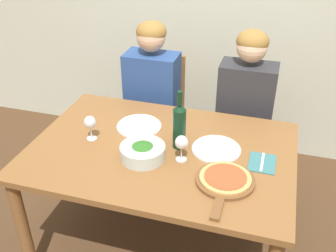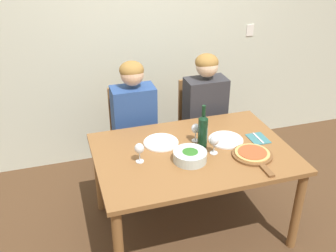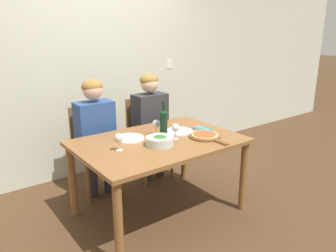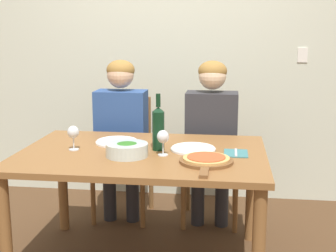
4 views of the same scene
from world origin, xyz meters
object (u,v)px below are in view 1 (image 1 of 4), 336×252
broccoli_bowl (143,152)px  person_man (246,101)px  dinner_plate_left (139,126)px  person_woman (151,89)px  wine_glass_right (180,122)px  chair_left (157,111)px  pizza_on_board (225,180)px  dinner_plate_right (216,149)px  wine_glass_centre (182,144)px  fork_on_napkin (262,163)px  wine_bottle (179,125)px  wine_glass_left (90,123)px  chair_right (244,123)px

broccoli_bowl → person_man: bearing=60.9°
dinner_plate_left → person_woman: bearing=100.4°
person_woman → wine_glass_right: (0.37, -0.56, 0.09)m
chair_left → pizza_on_board: (0.69, -1.01, 0.25)m
broccoli_bowl → dinner_plate_left: 0.33m
dinner_plate_left → dinner_plate_right: size_ratio=1.00×
person_man → chair_left: bearing=170.8°
wine_glass_centre → fork_on_napkin: (0.42, 0.09, -0.10)m
chair_left → wine_glass_centre: (0.43, -0.89, 0.33)m
person_woman → wine_bottle: size_ratio=3.57×
wine_glass_right → fork_on_napkin: bearing=-13.7°
person_woman → pizza_on_board: (0.69, -0.90, 0.00)m
person_woman → dinner_plate_left: (0.10, -0.52, -0.00)m
wine_glass_right → wine_glass_left: bearing=-161.9°
wine_glass_centre → person_woman: bearing=119.1°
chair_left → chair_right: size_ratio=1.00×
pizza_on_board → wine_glass_left: wine_glass_left is taller
chair_right → pizza_on_board: chair_right is taller
dinner_plate_left → broccoli_bowl: bearing=-66.2°
dinner_plate_left → wine_glass_centre: bearing=-37.3°
person_woman → fork_on_napkin: size_ratio=6.87×
fork_on_napkin → wine_glass_right: bearing=166.3°
person_woman → broccoli_bowl: person_woman is taller
wine_glass_right → chair_right: bearing=64.8°
person_woman → pizza_on_board: person_woman is taller
chair_right → person_man: (0.00, -0.11, 0.24)m
chair_right → pizza_on_board: (0.01, -1.01, 0.25)m
chair_right → fork_on_napkin: chair_right is taller
chair_right → person_woman: bearing=-170.8°
wine_glass_centre → fork_on_napkin: 0.44m
chair_left → wine_glass_left: 0.91m
wine_glass_centre → person_man: bearing=72.1°
dinner_plate_left → pizza_on_board: pizza_on_board is taller
wine_glass_left → fork_on_napkin: (0.98, 0.04, -0.10)m
chair_left → dinner_plate_right: 0.98m
wine_bottle → pizza_on_board: (0.30, -0.25, -0.12)m
wine_glass_right → wine_bottle: bearing=-76.4°
chair_left → fork_on_napkin: bearing=-42.9°
dinner_plate_right → wine_glass_left: size_ratio=1.82×
wine_bottle → wine_glass_left: wine_bottle is taller
wine_bottle → dinner_plate_left: wine_bottle is taller
dinner_plate_right → wine_glass_left: 0.73m
chair_right → dinner_plate_left: bearing=-133.0°
chair_right → pizza_on_board: bearing=-89.5°
dinner_plate_right → pizza_on_board: 0.29m
dinner_plate_right → person_woman: bearing=133.4°
chair_left → fork_on_napkin: 1.19m
chair_left → pizza_on_board: chair_left is taller
chair_right → fork_on_napkin: bearing=-77.8°
wine_bottle → wine_glass_right: bearing=103.6°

